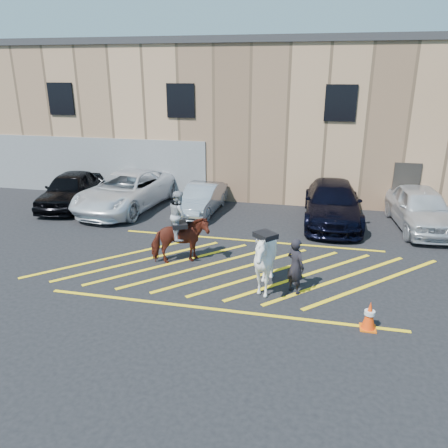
% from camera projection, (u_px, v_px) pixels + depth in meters
% --- Properties ---
extents(ground, '(90.00, 90.00, 0.00)m').
position_uv_depth(ground, '(238.00, 265.00, 13.95)').
color(ground, black).
rests_on(ground, ground).
extents(car_black_suv, '(2.43, 4.78, 1.56)m').
position_uv_depth(car_black_suv, '(71.00, 189.00, 19.83)').
color(car_black_suv, black).
rests_on(car_black_suv, ground).
extents(car_white_pickup, '(3.43, 6.17, 1.63)m').
position_uv_depth(car_white_pickup, '(127.00, 191.00, 19.49)').
color(car_white_pickup, white).
rests_on(car_white_pickup, ground).
extents(car_silver_sedan, '(1.52, 3.86, 1.25)m').
position_uv_depth(car_silver_sedan, '(202.00, 199.00, 18.94)').
color(car_silver_sedan, '#979CA5').
rests_on(car_silver_sedan, ground).
extents(car_blue_suv, '(2.38, 5.50, 1.58)m').
position_uv_depth(car_blue_suv, '(332.00, 203.00, 17.79)').
color(car_blue_suv, black).
rests_on(car_blue_suv, ground).
extents(car_white_suv, '(2.40, 4.94, 1.62)m').
position_uv_depth(car_white_suv, '(421.00, 208.00, 17.02)').
color(car_white_suv, silver).
rests_on(car_white_suv, ground).
extents(handler, '(0.69, 0.67, 1.60)m').
position_uv_depth(handler, '(295.00, 266.00, 12.03)').
color(handler, black).
rests_on(handler, ground).
extents(warehouse, '(32.42, 10.20, 7.30)m').
position_uv_depth(warehouse, '(279.00, 114.00, 23.77)').
color(warehouse, tan).
rests_on(warehouse, ground).
extents(hatching_zone, '(12.60, 5.12, 0.01)m').
position_uv_depth(hatching_zone, '(236.00, 269.00, 13.67)').
color(hatching_zone, yellow).
rests_on(hatching_zone, ground).
extents(mounted_bay, '(2.00, 1.51, 2.40)m').
position_uv_depth(mounted_bay, '(180.00, 234.00, 13.85)').
color(mounted_bay, '#5D2016').
rests_on(mounted_bay, ground).
extents(saddled_white, '(2.31, 2.32, 1.91)m').
position_uv_depth(saddled_white, '(265.00, 260.00, 11.98)').
color(saddled_white, silver).
rests_on(saddled_white, ground).
extents(traffic_cone, '(0.38, 0.38, 0.73)m').
position_uv_depth(traffic_cone, '(369.00, 315.00, 10.42)').
color(traffic_cone, '#E35709').
rests_on(traffic_cone, ground).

